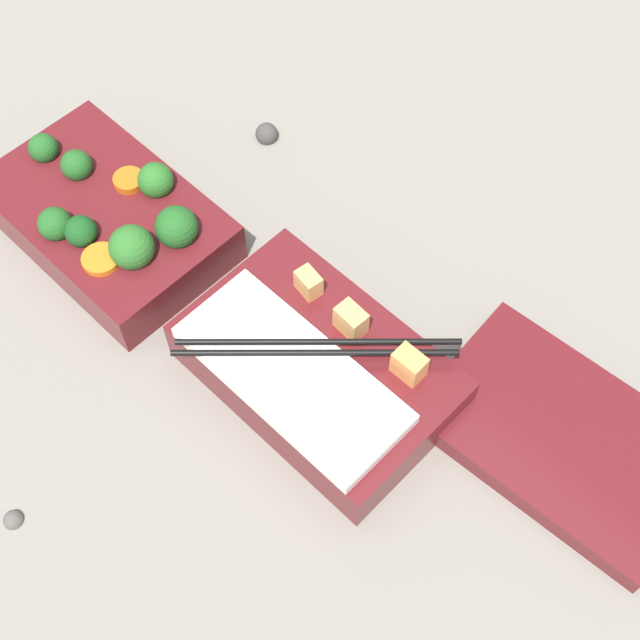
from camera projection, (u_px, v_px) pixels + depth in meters
name	position (u px, v px, depth m)	size (l,w,h in m)	color
ground_plane	(226.00, 309.00, 0.78)	(3.00, 3.00, 0.00)	gray
bento_tray_vegetable	(109.00, 218.00, 0.79)	(0.22, 0.14, 0.07)	maroon
bento_tray_rice	(316.00, 368.00, 0.72)	(0.22, 0.16, 0.07)	maroon
bento_lid	(563.00, 437.00, 0.70)	(0.21, 0.14, 0.02)	maroon
pebble_0	(12.00, 518.00, 0.68)	(0.02, 0.02, 0.02)	#595651
pebble_1	(267.00, 134.00, 0.87)	(0.02, 0.02, 0.02)	#474442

